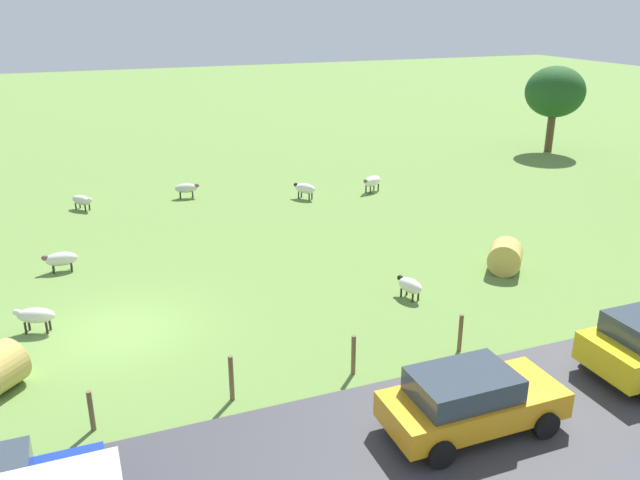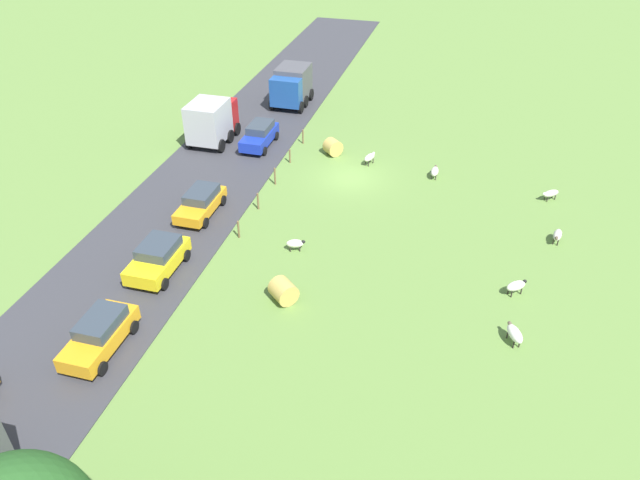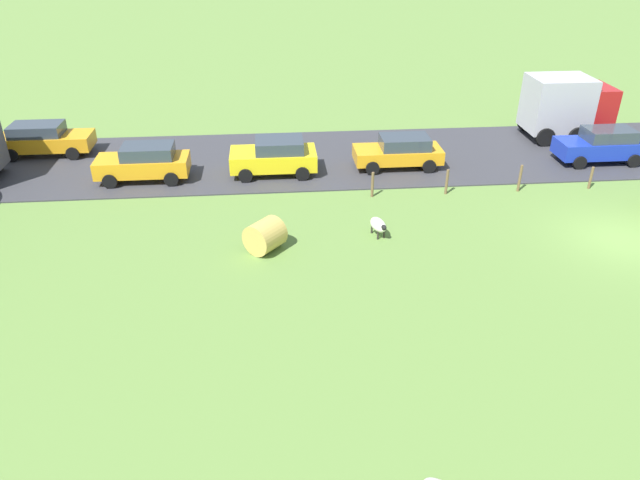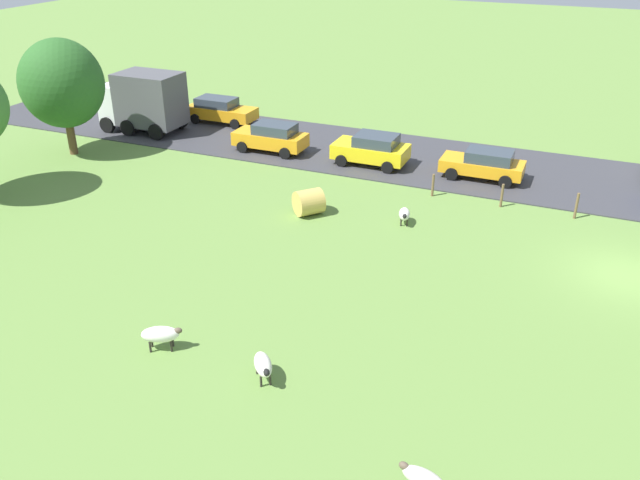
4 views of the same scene
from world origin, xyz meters
name	(u,v)px [view 4 (image 4 of 4)]	position (x,y,z in m)	size (l,w,h in m)	color
ground_plane	(625,276)	(0.00, 0.00, 0.00)	(160.00, 160.00, 0.00)	olive
road_strip	(627,188)	(9.39, 0.00, 0.03)	(8.00, 80.00, 0.06)	#38383D
sheep_0	(161,334)	(-10.78, 13.43, 0.56)	(0.99, 1.32, 0.83)	white
sheep_2	(404,214)	(1.14, 9.06, 0.46)	(1.12, 0.73, 0.70)	silver
sheep_4	(423,478)	(-13.15, 4.36, 0.51)	(0.65, 1.25, 0.74)	beige
sheep_5	(263,365)	(-10.86, 9.79, 0.54)	(1.17, 1.08, 0.79)	silver
hay_bale_0	(309,202)	(0.42, 13.35, 0.59)	(1.17, 1.17, 1.19)	tan
tree_3	(62,84)	(2.70, 29.00, 3.98)	(4.49, 4.49, 6.39)	brown
fence_post_2	(577,206)	(4.69, 2.16, 0.61)	(0.12, 0.12, 1.23)	brown
fence_post_3	(502,196)	(4.69, 5.43, 0.56)	(0.12, 0.12, 1.13)	brown
fence_post_4	(433,185)	(4.69, 8.70, 0.56)	(0.12, 0.12, 1.13)	brown
truck_2	(144,100)	(7.80, 27.68, 1.96)	(2.86, 4.98, 3.60)	white
car_0	(220,110)	(11.09, 24.33, 0.89)	(1.99, 4.49, 1.59)	orange
car_1	(271,137)	(7.36, 18.76, 0.90)	(1.95, 4.14, 1.63)	orange
car_3	(372,149)	(7.61, 12.83, 0.91)	(2.20, 3.98, 1.65)	yellow
car_4	(91,94)	(11.04, 34.79, 0.87)	(1.97, 3.88, 1.57)	#B7B7BC
car_5	(484,164)	(7.87, 6.87, 0.85)	(1.98, 4.15, 1.50)	orange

